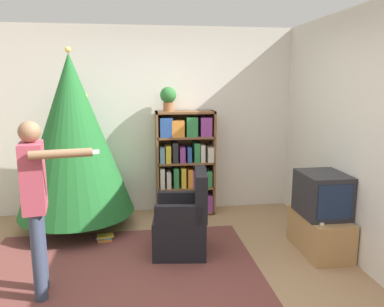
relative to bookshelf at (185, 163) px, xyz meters
name	(u,v)px	position (x,y,z in m)	size (l,w,h in m)	color
ground_plane	(162,285)	(-0.45, -1.90, -0.74)	(14.00, 14.00, 0.00)	#9E7A56
wall_back	(152,121)	(-0.45, 0.25, 0.56)	(8.00, 0.10, 2.60)	silver
wall_right	(380,142)	(1.61, -1.90, 0.56)	(0.10, 8.00, 2.60)	silver
area_rug	(119,270)	(-0.86, -1.58, -0.73)	(2.80, 2.00, 0.01)	brown
bookshelf	(185,163)	(0.00, 0.00, 0.00)	(0.81, 0.34, 1.45)	brown
tv_stand	(320,233)	(1.32, -1.43, -0.52)	(0.43, 0.78, 0.42)	tan
television	(322,194)	(1.32, -1.43, -0.08)	(0.46, 0.56, 0.47)	#28282D
game_remote	(320,222)	(1.19, -1.66, -0.30)	(0.04, 0.12, 0.02)	white
christmas_tree	(73,135)	(-1.43, -0.38, 0.47)	(1.43, 1.43, 2.26)	#4C3323
armchair	(184,224)	(-0.17, -1.25, -0.41)	(0.63, 0.62, 0.92)	black
standing_person	(36,196)	(-1.50, -1.91, 0.17)	(0.68, 0.46, 1.54)	#38425B
potted_plant	(168,97)	(-0.23, 0.01, 0.91)	(0.22, 0.22, 0.33)	#935B38
book_pile_near_tree	(105,237)	(-1.06, -0.81, -0.70)	(0.21, 0.17, 0.07)	orange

